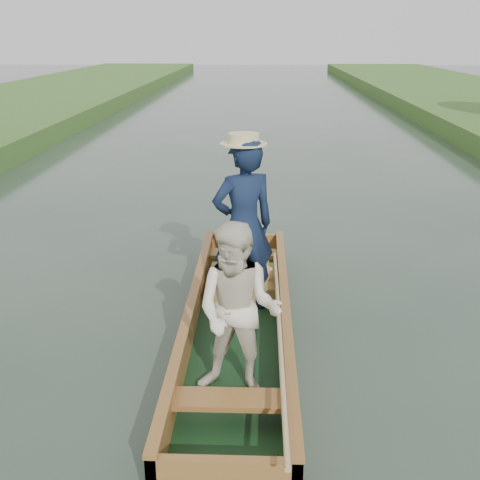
{
  "coord_description": "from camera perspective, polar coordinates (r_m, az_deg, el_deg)",
  "views": [
    {
      "loc": [
        0.24,
        -5.89,
        3.19
      ],
      "look_at": [
        0.0,
        0.6,
        0.95
      ],
      "focal_mm": 45.0,
      "sensor_mm": 36.0,
      "label": 1
    }
  ],
  "objects": [
    {
      "name": "trees_far",
      "position": [
        15.82,
        2.9,
        16.1
      ],
      "size": [
        21.82,
        9.48,
        4.1
      ],
      "color": "#47331E",
      "rests_on": "ground"
    },
    {
      "name": "ground",
      "position": [
        6.71,
        -0.19,
        -9.39
      ],
      "size": [
        120.0,
        120.0,
        0.0
      ],
      "primitive_type": "plane",
      "color": "#283D30",
      "rests_on": "ground"
    },
    {
      "name": "punt",
      "position": [
        6.34,
        0.05,
        -4.33
      ],
      "size": [
        1.12,
        5.22,
        2.15
      ],
      "color": "black",
      "rests_on": "ground"
    }
  ]
}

